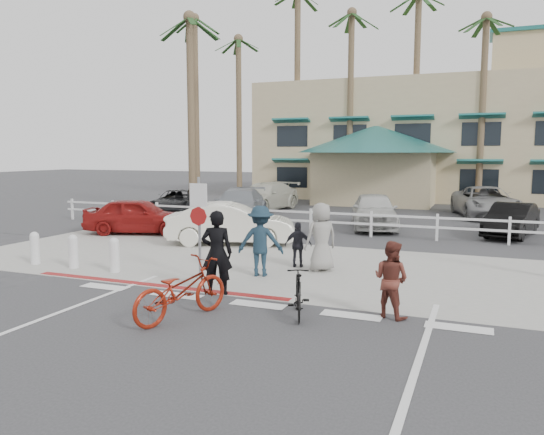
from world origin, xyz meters
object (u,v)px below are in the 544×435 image
at_px(bike_red, 181,290).
at_px(car_white_sedan, 231,224).
at_px(sign_post, 199,223).
at_px(bike_black, 298,294).
at_px(car_red_compact, 138,216).

bearing_deg(bike_red, car_white_sedan, -50.88).
bearing_deg(sign_post, car_white_sedan, 107.51).
bearing_deg(bike_black, bike_red, 5.93).
distance_m(bike_black, car_white_sedan, 8.46).
bearing_deg(car_white_sedan, bike_red, -178.83).
bearing_deg(bike_red, car_red_compact, -30.68).
bearing_deg(bike_red, sign_post, -47.40).
height_order(bike_red, car_white_sedan, car_white_sedan).
height_order(sign_post, bike_red, sign_post).
relative_size(sign_post, car_white_sedan, 0.66).
bearing_deg(sign_post, bike_red, -66.81).
bearing_deg(bike_black, sign_post, -51.57).
bearing_deg(bike_black, car_white_sedan, -75.47).
xyz_separation_m(bike_red, car_red_compact, (-7.34, 8.77, 0.13)).
relative_size(car_white_sedan, car_red_compact, 1.06).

